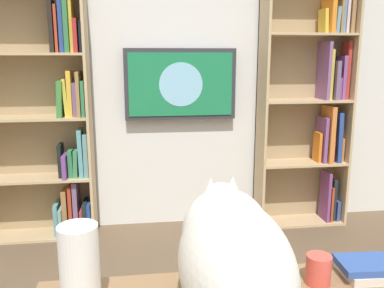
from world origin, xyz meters
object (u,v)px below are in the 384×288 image
(bookshelf_right, at_px, (50,123))
(cat, at_px, (232,255))
(paper_towel_roll, at_px, (80,271))
(bookshelf_left, at_px, (315,98))
(desk_book_stack, at_px, (370,268))
(wall_mounted_tv, at_px, (180,84))
(coffee_mug, at_px, (318,270))

(bookshelf_right, distance_m, cat, 2.57)
(paper_towel_roll, bearing_deg, bookshelf_right, -76.94)
(cat, relative_size, paper_towel_roll, 2.53)
(cat, bearing_deg, bookshelf_left, -118.46)
(bookshelf_left, distance_m, paper_towel_roll, 2.89)
(desk_book_stack, bearing_deg, bookshelf_right, -56.99)
(bookshelf_left, bearing_deg, bookshelf_right, 0.00)
(wall_mounted_tv, height_order, paper_towel_roll, wall_mounted_tv)
(cat, xyz_separation_m, coffee_mug, (-0.31, -0.12, -0.13))
(bookshelf_left, bearing_deg, paper_towel_roll, 53.75)
(wall_mounted_tv, bearing_deg, bookshelf_right, 4.37)
(paper_towel_roll, distance_m, coffee_mug, 0.73)
(bookshelf_left, distance_m, bookshelf_right, 2.25)
(cat, height_order, desk_book_stack, cat)
(cat, height_order, paper_towel_roll, cat)
(bookshelf_right, bearing_deg, paper_towel_roll, 103.06)
(paper_towel_roll, xyz_separation_m, coffee_mug, (-0.73, -0.06, -0.08))
(paper_towel_roll, xyz_separation_m, desk_book_stack, (-0.92, -0.08, -0.11))
(wall_mounted_tv, relative_size, cat, 1.41)
(bookshelf_left, height_order, cat, bookshelf_left)
(bookshelf_left, xyz_separation_m, wall_mounted_tv, (1.17, -0.08, 0.13))
(cat, bearing_deg, bookshelf_right, -68.17)
(bookshelf_right, relative_size, paper_towel_roll, 7.63)
(wall_mounted_tv, distance_m, cat, 2.49)
(bookshelf_left, relative_size, coffee_mug, 23.30)
(cat, height_order, coffee_mug, cat)
(wall_mounted_tv, bearing_deg, desk_book_stack, 99.30)
(paper_towel_roll, relative_size, coffee_mug, 2.76)
(bookshelf_right, distance_m, desk_book_stack, 2.68)
(bookshelf_right, relative_size, wall_mounted_tv, 2.14)
(desk_book_stack, bearing_deg, cat, 15.44)
(bookshelf_left, xyz_separation_m, coffee_mug, (0.98, 2.27, -0.31))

